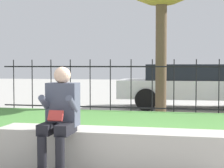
# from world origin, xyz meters

# --- Properties ---
(stone_bench) EXTENTS (3.08, 0.54, 0.50)m
(stone_bench) POSITION_xyz_m (-0.01, 0.00, 0.22)
(stone_bench) COLOR #ADA89E
(stone_bench) RESTS_ON ground_plane
(person_seated_reader) EXTENTS (0.42, 0.73, 1.30)m
(person_seated_reader) POSITION_xyz_m (-0.65, -0.31, 0.72)
(person_seated_reader) COLOR black
(person_seated_reader) RESTS_ON ground_plane
(grass_berm) EXTENTS (9.69, 3.02, 0.29)m
(grass_berm) POSITION_xyz_m (0.00, 2.21, 0.14)
(grass_berm) COLOR #4C893D
(grass_berm) RESTS_ON ground_plane
(iron_fence) EXTENTS (7.69, 0.03, 1.47)m
(iron_fence) POSITION_xyz_m (-0.00, 4.30, 0.77)
(iron_fence) COLOR black
(iron_fence) RESTS_ON ground_plane
(car_parked_center) EXTENTS (4.69, 2.11, 1.35)m
(car_parked_center) POSITION_xyz_m (0.95, 7.17, 0.73)
(car_parked_center) COLOR silver
(car_parked_center) RESTS_ON ground_plane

